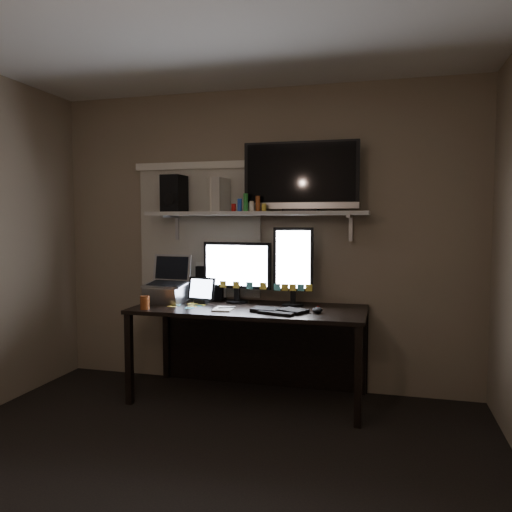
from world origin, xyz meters
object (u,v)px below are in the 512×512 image
(laptop, at_px, (166,280))
(tv, at_px, (301,177))
(keyboard, at_px, (279,310))
(desk, at_px, (253,327))
(game_console, at_px, (220,195))
(monitor_landscape, at_px, (237,272))
(tablet, at_px, (202,290))
(cup, at_px, (145,303))
(mouse, at_px, (317,310))
(monitor_portrait, at_px, (293,266))
(speaker, at_px, (174,194))

(laptop, bearing_deg, tv, 13.27)
(keyboard, distance_m, tv, 1.07)
(desk, xyz_separation_m, game_console, (-0.30, 0.09, 1.07))
(tv, bearing_deg, monitor_landscape, -177.60)
(tablet, relative_size, cup, 2.39)
(laptop, distance_m, cup, 0.35)
(mouse, relative_size, laptop, 0.30)
(monitor_landscape, xyz_separation_m, monitor_portrait, (0.47, -0.02, 0.06))
(desk, bearing_deg, keyboard, -43.48)
(speaker, bearing_deg, monitor_landscape, -0.28)
(monitor_landscape, xyz_separation_m, cup, (-0.59, -0.47, -0.21))
(monitor_portrait, distance_m, keyboard, 0.43)
(desk, bearing_deg, laptop, -173.60)
(desk, distance_m, tv, 1.26)
(monitor_landscape, relative_size, game_console, 2.11)
(keyboard, relative_size, laptop, 1.07)
(tablet, relative_size, tv, 0.27)
(monitor_portrait, height_order, game_console, game_console)
(monitor_landscape, relative_size, tablet, 2.38)
(monitor_landscape, relative_size, tv, 0.64)
(keyboard, distance_m, laptop, 1.02)
(laptop, bearing_deg, keyboard, -5.93)
(desk, distance_m, monitor_portrait, 0.59)
(monitor_portrait, distance_m, game_console, 0.84)
(desk, height_order, mouse, mouse)
(tablet, distance_m, laptop, 0.31)
(keyboard, relative_size, tablet, 1.68)
(monitor_portrait, height_order, cup, monitor_portrait)
(mouse, xyz_separation_m, laptop, (-1.27, 0.13, 0.17))
(mouse, distance_m, speaker, 1.57)
(monitor_landscape, distance_m, mouse, 0.79)
(cup, height_order, speaker, speaker)
(desk, height_order, keyboard, keyboard)
(monitor_landscape, distance_m, speaker, 0.86)
(monitor_portrait, xyz_separation_m, keyboard, (-0.05, -0.31, -0.30))
(desk, distance_m, speaker, 1.30)
(game_console, bearing_deg, laptop, -149.84)
(monitor_portrait, bearing_deg, tablet, -177.66)
(monitor_portrait, distance_m, laptop, 1.05)
(monitor_portrait, xyz_separation_m, speaker, (-1.03, 0.04, 0.59))
(mouse, bearing_deg, monitor_landscape, 146.03)
(mouse, xyz_separation_m, cup, (-1.30, -0.19, 0.03))
(cup, bearing_deg, game_console, 47.55)
(keyboard, height_order, cup, cup)
(monitor_landscape, bearing_deg, game_console, 178.39)
(desk, relative_size, speaker, 5.84)
(mouse, bearing_deg, tablet, 157.02)
(monitor_landscape, distance_m, laptop, 0.59)
(monitor_landscape, bearing_deg, monitor_portrait, 2.58)
(desk, distance_m, laptop, 0.81)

